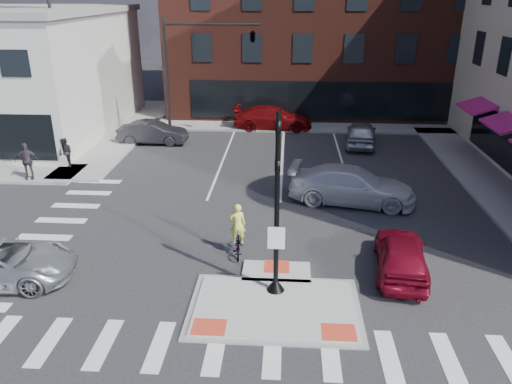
# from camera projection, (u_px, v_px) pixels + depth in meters

# --- Properties ---
(ground) EXTENTS (120.00, 120.00, 0.00)m
(ground) POSITION_uv_depth(u_px,v_px,m) (275.00, 300.00, 16.20)
(ground) COLOR #28282B
(ground) RESTS_ON ground
(refuge_island) EXTENTS (5.40, 4.65, 0.13)m
(refuge_island) POSITION_uv_depth(u_px,v_px,m) (275.00, 303.00, 15.94)
(refuge_island) COLOR gray
(refuge_island) RESTS_ON ground
(sidewalk_nw) EXTENTS (23.50, 20.50, 0.15)m
(sidewalk_nw) POSITION_uv_depth(u_px,v_px,m) (16.00, 149.00, 31.31)
(sidewalk_nw) COLOR gray
(sidewalk_nw) RESTS_ON ground
(sidewalk_e) EXTENTS (3.00, 24.00, 0.15)m
(sidewalk_e) POSITION_uv_depth(u_px,v_px,m) (498.00, 191.00, 24.76)
(sidewalk_e) COLOR gray
(sidewalk_e) RESTS_ON ground
(sidewalk_n) EXTENTS (26.00, 3.00, 0.15)m
(sidewalk_n) POSITION_uv_depth(u_px,v_px,m) (325.00, 127.00, 36.33)
(sidewalk_n) COLOR gray
(sidewalk_n) RESTS_ON ground
(building_n) EXTENTS (24.40, 18.40, 15.50)m
(building_n) POSITION_uv_depth(u_px,v_px,m) (322.00, 9.00, 42.66)
(building_n) COLOR #57241B
(building_n) RESTS_ON ground
(building_far_left) EXTENTS (10.00, 12.00, 10.00)m
(building_far_left) POSITION_uv_depth(u_px,v_px,m) (256.00, 27.00, 62.64)
(building_far_left) COLOR slate
(building_far_left) RESTS_ON ground
(building_far_right) EXTENTS (12.00, 12.00, 12.00)m
(building_far_right) POSITION_uv_depth(u_px,v_px,m) (359.00, 18.00, 63.33)
(building_far_right) COLOR brown
(building_far_right) RESTS_ON ground
(signal_pole) EXTENTS (0.60, 0.60, 5.98)m
(signal_pole) POSITION_uv_depth(u_px,v_px,m) (277.00, 229.00, 15.68)
(signal_pole) COLOR black
(signal_pole) RESTS_ON refuge_island
(mast_arm_signal) EXTENTS (6.10, 2.24, 8.00)m
(mast_arm_signal) POSITION_uv_depth(u_px,v_px,m) (229.00, 45.00, 30.72)
(mast_arm_signal) COLOR black
(mast_arm_signal) RESTS_ON ground
(red_sedan) EXTENTS (2.23, 4.44, 1.45)m
(red_sedan) POSITION_uv_depth(u_px,v_px,m) (401.00, 254.00, 17.50)
(red_sedan) COLOR maroon
(red_sedan) RESTS_ON ground
(white_pickup) EXTENTS (6.17, 3.33, 1.70)m
(white_pickup) POSITION_uv_depth(u_px,v_px,m) (352.00, 185.00, 23.34)
(white_pickup) COLOR silver
(white_pickup) RESTS_ON ground
(bg_car_dark) EXTENTS (4.47, 1.58, 1.47)m
(bg_car_dark) POSITION_uv_depth(u_px,v_px,m) (153.00, 132.00, 32.45)
(bg_car_dark) COLOR #2B2A30
(bg_car_dark) RESTS_ON ground
(bg_car_silver) EXTENTS (2.49, 4.83, 1.57)m
(bg_car_silver) POSITION_uv_depth(u_px,v_px,m) (361.00, 133.00, 32.05)
(bg_car_silver) COLOR #B9BBC0
(bg_car_silver) RESTS_ON ground
(bg_car_red) EXTENTS (5.69, 2.45, 1.63)m
(bg_car_red) POSITION_uv_depth(u_px,v_px,m) (273.00, 118.00, 35.82)
(bg_car_red) COLOR maroon
(bg_car_red) RESTS_ON ground
(cyclist) EXTENTS (0.71, 1.66, 2.08)m
(cyclist) POSITION_uv_depth(u_px,v_px,m) (238.00, 237.00, 18.75)
(cyclist) COLOR #3F3F44
(cyclist) RESTS_ON ground
(pedestrian_a) EXTENTS (0.95, 0.84, 1.64)m
(pedestrian_a) POSITION_uv_depth(u_px,v_px,m) (66.00, 153.00, 27.65)
(pedestrian_a) COLOR black
(pedestrian_a) RESTS_ON sidewalk_nw
(pedestrian_b) EXTENTS (1.23, 0.79, 1.94)m
(pedestrian_b) POSITION_uv_depth(u_px,v_px,m) (27.00, 161.00, 25.82)
(pedestrian_b) COLOR #37313C
(pedestrian_b) RESTS_ON sidewalk_nw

